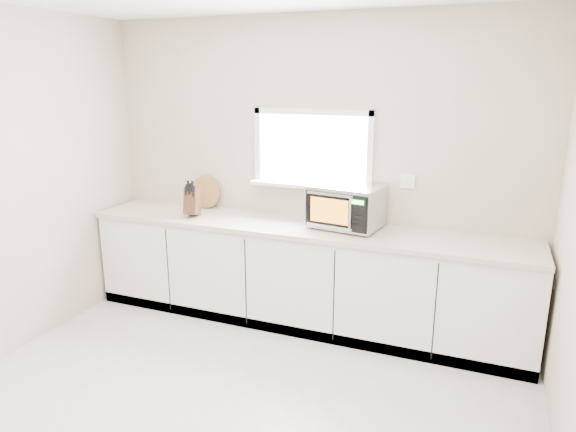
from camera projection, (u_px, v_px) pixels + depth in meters
The scene contains 7 objects.
back_wall at pixel (313, 170), 4.62m from camera, with size 4.00×0.17×2.70m.
cabinets at pixel (301, 277), 4.59m from camera, with size 3.92×0.60×0.88m, color white.
countertop at pixel (301, 228), 4.46m from camera, with size 3.92×0.64×0.04m, color beige.
microwave at pixel (346, 206), 4.36m from camera, with size 0.63×0.53×0.37m.
knife_block at pixel (192, 201), 4.72m from camera, with size 0.17×0.26×0.35m.
cutting_board at pixel (205, 192), 5.03m from camera, with size 0.32×0.32×0.02m, color #99633B.
coffee_grinder at pixel (341, 216), 4.35m from camera, with size 0.12×0.12×0.21m.
Camera 1 is at (1.48, -2.33, 2.17)m, focal length 32.00 mm.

